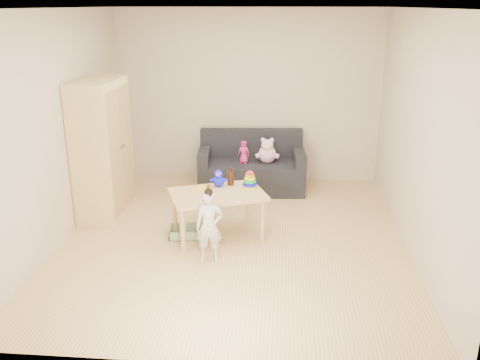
# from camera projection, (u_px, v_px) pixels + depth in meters

# --- Properties ---
(room) EXTENTS (4.50, 4.50, 4.50)m
(room) POSITION_uv_depth(u_px,v_px,m) (234.00, 132.00, 5.62)
(room) COLOR #DCBB76
(room) RESTS_ON ground
(wardrobe) EXTENTS (0.49, 0.98, 1.77)m
(wardrobe) POSITION_uv_depth(u_px,v_px,m) (102.00, 149.00, 6.47)
(wardrobe) COLOR #E0C87B
(wardrobe) RESTS_ON ground
(sofa) EXTENTS (1.59, 0.88, 0.43)m
(sofa) POSITION_uv_depth(u_px,v_px,m) (251.00, 176.00, 7.55)
(sofa) COLOR black
(sofa) RESTS_ON ground
(play_table) EXTENTS (1.25, 1.02, 0.56)m
(play_table) POSITION_uv_depth(u_px,v_px,m) (218.00, 215.00, 5.99)
(play_table) COLOR #E2C17C
(play_table) RESTS_ON ground
(storage_bin) EXTENTS (0.42, 0.34, 0.12)m
(storage_bin) POSITION_uv_depth(u_px,v_px,m) (186.00, 232.00, 6.07)
(storage_bin) COLOR #7CA477
(storage_bin) RESTS_ON ground
(toddler) EXTENTS (0.31, 0.23, 0.79)m
(toddler) POSITION_uv_depth(u_px,v_px,m) (209.00, 227.00, 5.40)
(toddler) COLOR silver
(toddler) RESTS_ON ground
(pink_bear) EXTENTS (0.32, 0.29, 0.31)m
(pink_bear) POSITION_uv_depth(u_px,v_px,m) (267.00, 152.00, 7.41)
(pink_bear) COLOR #FAB8D6
(pink_bear) RESTS_ON sofa
(doll) EXTENTS (0.19, 0.16, 0.33)m
(doll) POSITION_uv_depth(u_px,v_px,m) (244.00, 152.00, 7.38)
(doll) COLOR #DE2987
(doll) RESTS_ON sofa
(ring_stacker) EXTENTS (0.17, 0.17, 0.20)m
(ring_stacker) POSITION_uv_depth(u_px,v_px,m) (250.00, 181.00, 6.05)
(ring_stacker) COLOR #EEFF0D
(ring_stacker) RESTS_ON play_table
(brown_bottle) EXTENTS (0.08, 0.08, 0.23)m
(brown_bottle) POSITION_uv_depth(u_px,v_px,m) (231.00, 177.00, 6.12)
(brown_bottle) COLOR black
(brown_bottle) RESTS_ON play_table
(blue_plush) EXTENTS (0.20, 0.18, 0.21)m
(blue_plush) POSITION_uv_depth(u_px,v_px,m) (219.00, 178.00, 6.07)
(blue_plush) COLOR #1C23FF
(blue_plush) RESTS_ON play_table
(wooden_figure) EXTENTS (0.06, 0.05, 0.12)m
(wooden_figure) POSITION_uv_depth(u_px,v_px,m) (209.00, 189.00, 5.84)
(wooden_figure) COLOR brown
(wooden_figure) RESTS_ON play_table
(yellow_book) EXTENTS (0.18, 0.18, 0.01)m
(yellow_book) POSITION_uv_depth(u_px,v_px,m) (204.00, 188.00, 6.02)
(yellow_book) COLOR yellow
(yellow_book) RESTS_ON play_table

